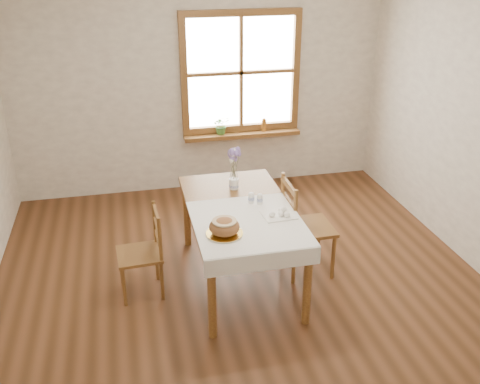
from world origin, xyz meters
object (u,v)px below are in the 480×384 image
at_px(dining_table, 240,216).
at_px(bread_plate, 224,234).
at_px(chair_right, 308,226).
at_px(chair_left, 139,253).
at_px(flower_vase, 234,184).

distance_m(dining_table, bread_plate, 0.53).
height_order(chair_right, bread_plate, chair_right).
bearing_deg(chair_right, chair_left, 90.86).
height_order(chair_right, flower_vase, chair_right).
height_order(dining_table, flower_vase, flower_vase).
relative_size(dining_table, chair_left, 1.96).
distance_m(chair_left, flower_vase, 1.09).
height_order(chair_left, flower_vase, flower_vase).
bearing_deg(flower_vase, bread_plate, -106.96).
relative_size(chair_right, flower_vase, 9.50).
bearing_deg(dining_table, chair_left, -179.48).
xyz_separation_m(chair_right, bread_plate, (-0.89, -0.48, 0.29)).
height_order(dining_table, chair_right, chair_right).
xyz_separation_m(chair_right, flower_vase, (-0.63, 0.37, 0.32)).
distance_m(chair_right, flower_vase, 0.80).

